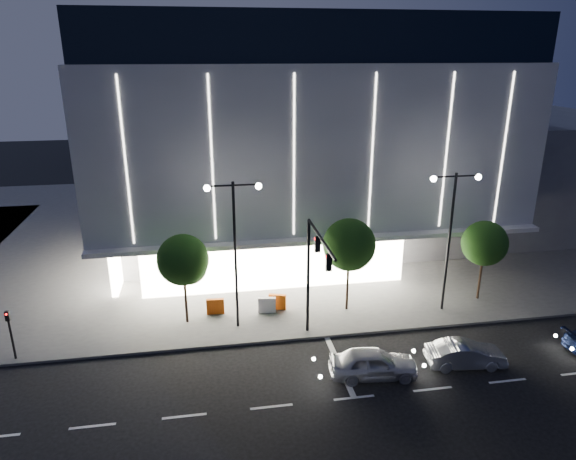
{
  "coord_description": "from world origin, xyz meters",
  "views": [
    {
      "loc": [
        -4.51,
        -21.22,
        15.72
      ],
      "look_at": [
        0.54,
        8.96,
        5.0
      ],
      "focal_mm": 32.0,
      "sensor_mm": 36.0,
      "label": 1
    }
  ],
  "objects_px": {
    "traffic_mast": "(314,263)",
    "street_lamp_west": "(235,235)",
    "tree_left": "(184,262)",
    "barrier_b": "(267,305)",
    "barrier_c": "(277,302)",
    "car_second": "(465,354)",
    "tree_mid": "(349,247)",
    "barrier_a": "(215,306)",
    "car_lead": "(373,363)",
    "street_lamp_east": "(451,222)",
    "ped_signal_far": "(10,330)",
    "tree_right": "(484,246)"
  },
  "relations": [
    {
      "from": "tree_left",
      "to": "street_lamp_west",
      "type": "bearing_deg",
      "value": -18.94
    },
    {
      "from": "street_lamp_east",
      "to": "ped_signal_far",
      "type": "distance_m",
      "value": 25.37
    },
    {
      "from": "ped_signal_far",
      "to": "barrier_b",
      "type": "xyz_separation_m",
      "value": [
        13.93,
        2.88,
        -1.24
      ]
    },
    {
      "from": "tree_mid",
      "to": "car_lead",
      "type": "relative_size",
      "value": 1.37
    },
    {
      "from": "car_second",
      "to": "barrier_b",
      "type": "height_order",
      "value": "car_second"
    },
    {
      "from": "tree_left",
      "to": "barrier_c",
      "type": "relative_size",
      "value": 5.2
    },
    {
      "from": "tree_mid",
      "to": "barrier_b",
      "type": "xyz_separation_m",
      "value": [
        -5.1,
        0.36,
        -3.68
      ]
    },
    {
      "from": "street_lamp_west",
      "to": "tree_left",
      "type": "distance_m",
      "value": 3.69
    },
    {
      "from": "tree_right",
      "to": "barrier_b",
      "type": "height_order",
      "value": "tree_right"
    },
    {
      "from": "street_lamp_east",
      "to": "tree_right",
      "type": "height_order",
      "value": "street_lamp_east"
    },
    {
      "from": "ped_signal_far",
      "to": "tree_left",
      "type": "distance_m",
      "value": 9.61
    },
    {
      "from": "street_lamp_east",
      "to": "tree_mid",
      "type": "distance_m",
      "value": 6.27
    },
    {
      "from": "barrier_b",
      "to": "traffic_mast",
      "type": "bearing_deg",
      "value": -56.02
    },
    {
      "from": "street_lamp_east",
      "to": "tree_mid",
      "type": "height_order",
      "value": "street_lamp_east"
    },
    {
      "from": "barrier_b",
      "to": "barrier_c",
      "type": "distance_m",
      "value": 0.78
    },
    {
      "from": "barrier_a",
      "to": "ped_signal_far",
      "type": "bearing_deg",
      "value": -160.18
    },
    {
      "from": "ped_signal_far",
      "to": "tree_right",
      "type": "bearing_deg",
      "value": 5.14
    },
    {
      "from": "car_lead",
      "to": "barrier_a",
      "type": "bearing_deg",
      "value": 51.2
    },
    {
      "from": "street_lamp_east",
      "to": "barrier_c",
      "type": "distance_m",
      "value": 11.76
    },
    {
      "from": "barrier_c",
      "to": "ped_signal_far",
      "type": "bearing_deg",
      "value": -148.56
    },
    {
      "from": "traffic_mast",
      "to": "street_lamp_west",
      "type": "height_order",
      "value": "street_lamp_west"
    },
    {
      "from": "street_lamp_west",
      "to": "car_second",
      "type": "bearing_deg",
      "value": -27.04
    },
    {
      "from": "street_lamp_west",
      "to": "barrier_c",
      "type": "relative_size",
      "value": 8.18
    },
    {
      "from": "ped_signal_far",
      "to": "tree_mid",
      "type": "xyz_separation_m",
      "value": [
        19.03,
        2.52,
        2.45
      ]
    },
    {
      "from": "barrier_c",
      "to": "tree_mid",
      "type": "bearing_deg",
      "value": 10.13
    },
    {
      "from": "tree_mid",
      "to": "barrier_a",
      "type": "xyz_separation_m",
      "value": [
        -8.29,
        0.71,
        -3.68
      ]
    },
    {
      "from": "traffic_mast",
      "to": "tree_right",
      "type": "xyz_separation_m",
      "value": [
        12.03,
        3.68,
        -1.14
      ]
    },
    {
      "from": "street_lamp_west",
      "to": "tree_mid",
      "type": "distance_m",
      "value": 7.28
    },
    {
      "from": "ped_signal_far",
      "to": "tree_right",
      "type": "relative_size",
      "value": 0.54
    },
    {
      "from": "street_lamp_west",
      "to": "barrier_b",
      "type": "distance_m",
      "value": 5.81
    },
    {
      "from": "car_lead",
      "to": "barrier_b",
      "type": "bearing_deg",
      "value": 37.69
    },
    {
      "from": "barrier_b",
      "to": "tree_mid",
      "type": "bearing_deg",
      "value": 2.84
    },
    {
      "from": "tree_mid",
      "to": "tree_right",
      "type": "relative_size",
      "value": 1.12
    },
    {
      "from": "street_lamp_west",
      "to": "tree_left",
      "type": "bearing_deg",
      "value": 161.06
    },
    {
      "from": "tree_left",
      "to": "barrier_c",
      "type": "distance_m",
      "value": 6.59
    },
    {
      "from": "barrier_a",
      "to": "car_lead",
      "type": "bearing_deg",
      "value": -41.96
    },
    {
      "from": "barrier_b",
      "to": "barrier_c",
      "type": "height_order",
      "value": "same"
    },
    {
      "from": "ped_signal_far",
      "to": "car_second",
      "type": "relative_size",
      "value": 0.73
    },
    {
      "from": "street_lamp_east",
      "to": "barrier_c",
      "type": "bearing_deg",
      "value": 170.63
    },
    {
      "from": "car_lead",
      "to": "barrier_c",
      "type": "xyz_separation_m",
      "value": [
        -3.79,
        7.68,
        -0.11
      ]
    },
    {
      "from": "barrier_a",
      "to": "tree_right",
      "type": "bearing_deg",
      "value": 0.69
    },
    {
      "from": "car_lead",
      "to": "car_second",
      "type": "xyz_separation_m",
      "value": [
        5.07,
        0.1,
        -0.09
      ]
    },
    {
      "from": "tree_right",
      "to": "barrier_c",
      "type": "bearing_deg",
      "value": 177.05
    },
    {
      "from": "car_second",
      "to": "barrier_a",
      "type": "height_order",
      "value": "car_second"
    },
    {
      "from": "ped_signal_far",
      "to": "tree_left",
      "type": "bearing_deg",
      "value": 15.61
    },
    {
      "from": "street_lamp_west",
      "to": "tree_mid",
      "type": "bearing_deg",
      "value": 8.26
    },
    {
      "from": "traffic_mast",
      "to": "tree_left",
      "type": "xyz_separation_m",
      "value": [
        -6.97,
        3.68,
        -0.99
      ]
    },
    {
      "from": "tree_mid",
      "to": "car_second",
      "type": "distance_m",
      "value": 8.99
    },
    {
      "from": "barrier_b",
      "to": "barrier_a",
      "type": "bearing_deg",
      "value": -179.38
    },
    {
      "from": "car_lead",
      "to": "car_second",
      "type": "relative_size",
      "value": 1.09
    }
  ]
}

